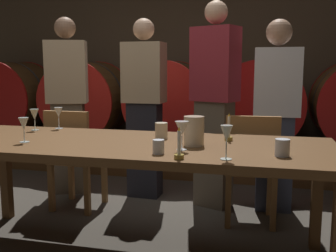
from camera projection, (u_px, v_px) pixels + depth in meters
name	position (u px, v px, depth m)	size (l,w,h in m)	color
back_wall	(178.00, 62.00, 5.17)	(7.19, 0.24, 2.62)	brown
barrel_shelf	(168.00, 155.00, 4.81)	(6.47, 0.90, 0.37)	brown
wine_barrel_far_left	(12.00, 98.00, 5.20)	(0.96, 0.78, 0.96)	#513319
wine_barrel_left	(87.00, 99.00, 4.95)	(0.96, 0.78, 0.96)	brown
wine_barrel_center	(170.00, 101.00, 4.70)	(0.96, 0.78, 0.96)	brown
wine_barrel_right	(259.00, 103.00, 4.46)	(0.96, 0.78, 0.96)	brown
dining_table	(128.00, 152.00, 2.50)	(2.57, 0.92, 0.76)	brown
chair_left	(74.00, 155.00, 3.38)	(0.41, 0.41, 0.88)	olive
chair_right	(251.00, 164.00, 3.05)	(0.43, 0.43, 0.88)	olive
guest_far_left	(68.00, 105.00, 3.83)	(0.44, 0.35, 1.71)	brown
guest_center_left	(144.00, 108.00, 3.71)	(0.39, 0.25, 1.68)	black
guest_center_right	(215.00, 104.00, 3.43)	(0.44, 0.37, 1.80)	brown
guest_far_right	(276.00, 115.00, 3.35)	(0.39, 0.25, 1.63)	#33384C
candle_left	(179.00, 151.00, 2.01)	(0.05, 0.05, 0.17)	olive
candle_right	(229.00, 133.00, 2.52)	(0.05, 0.05, 0.18)	olive
pitcher	(194.00, 131.00, 2.37)	(0.12, 0.12, 0.18)	beige
wine_glass_far_left	(34.00, 115.00, 2.94)	(0.07, 0.07, 0.16)	silver
wine_glass_left	(58.00, 113.00, 3.03)	(0.06, 0.06, 0.17)	white
wine_glass_center	(24.00, 125.00, 2.47)	(0.06, 0.06, 0.16)	silver
wine_glass_right	(182.00, 129.00, 2.23)	(0.08, 0.08, 0.17)	white
wine_glass_far_right	(226.00, 135.00, 1.99)	(0.06, 0.06, 0.18)	silver
cup_left	(161.00, 131.00, 2.61)	(0.08, 0.08, 0.11)	beige
cup_center	(158.00, 147.00, 2.14)	(0.06, 0.06, 0.08)	silver
cup_right	(282.00, 148.00, 2.08)	(0.08, 0.08, 0.09)	silver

